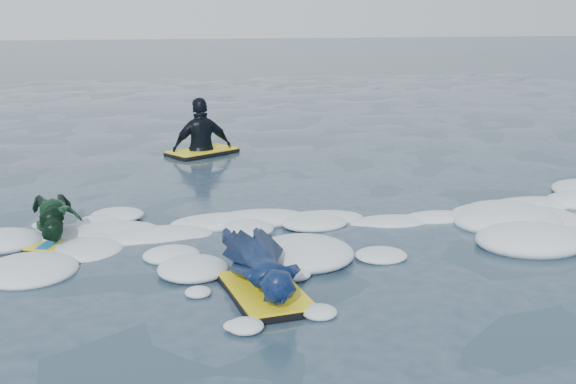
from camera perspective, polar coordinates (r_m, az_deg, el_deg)
The scene contains 5 objects.
ground at distance 7.21m, azimuth -7.35°, elevation -6.66°, with size 120.00×120.00×0.00m, color #162A36.
foam_band at distance 8.19m, azimuth -7.92°, elevation -4.12°, with size 12.00×3.10×0.30m, color silver, non-canonical shape.
prone_woman_unit at distance 6.78m, azimuth -2.14°, elevation -5.83°, with size 0.79×1.76×0.45m.
prone_child_unit at distance 8.63m, azimuth -17.84°, elevation -2.09°, with size 0.67×1.26×0.46m.
waiting_rider_unit at distance 13.19m, azimuth -6.80°, elevation 3.34°, with size 1.43×1.26×1.89m.
Camera 1 is at (-0.45, -6.73, 2.56)m, focal length 45.00 mm.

